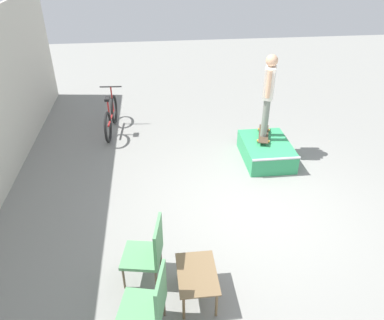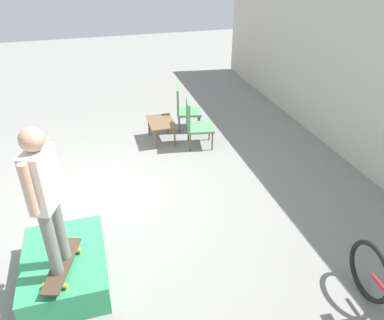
{
  "view_description": "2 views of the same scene",
  "coord_description": "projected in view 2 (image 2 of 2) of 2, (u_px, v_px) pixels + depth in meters",
  "views": [
    {
      "loc": [
        -4.94,
        1.73,
        4.19
      ],
      "look_at": [
        0.48,
        1.11,
        0.83
      ],
      "focal_mm": 35.0,
      "sensor_mm": 36.0,
      "label": 1
    },
    {
      "loc": [
        5.24,
        -0.02,
        3.63
      ],
      "look_at": [
        0.41,
        1.36,
        0.68
      ],
      "focal_mm": 35.0,
      "sensor_mm": 36.0,
      "label": 2
    }
  ],
  "objects": [
    {
      "name": "patio_chair_right",
      "position": [
        195.0,
        122.0,
        7.41
      ],
      "size": [
        0.61,
        0.61,
        0.97
      ],
      "rotation": [
        0.0,
        0.0,
        2.96
      ],
      "color": "brown",
      "rests_on": "ground_plane"
    },
    {
      "name": "patio_chair_left",
      "position": [
        184.0,
        107.0,
        8.1
      ],
      "size": [
        0.62,
        0.62,
        0.97
      ],
      "rotation": [
        0.0,
        0.0,
        2.92
      ],
      "color": "brown",
      "rests_on": "ground_plane"
    },
    {
      "name": "skate_ramp_box",
      "position": [
        65.0,
        267.0,
        4.54
      ],
      "size": [
        1.34,
        0.96,
        0.42
      ],
      "color": "#339E60",
      "rests_on": "ground_plane"
    },
    {
      "name": "skateboard_on_ramp",
      "position": [
        62.0,
        265.0,
        4.2
      ],
      "size": [
        0.87,
        0.44,
        0.07
      ],
      "rotation": [
        0.0,
        0.0,
        -0.3
      ],
      "color": "#473828",
      "rests_on": "skate_ramp_box"
    },
    {
      "name": "coffee_table",
      "position": [
        161.0,
        124.0,
        7.66
      ],
      "size": [
        0.75,
        0.51,
        0.44
      ],
      "color": "brown",
      "rests_on": "ground_plane"
    },
    {
      "name": "ground_plane",
      "position": [
        106.0,
        194.0,
        6.19
      ],
      "size": [
        24.0,
        24.0,
        0.0
      ],
      "primitive_type": "plane",
      "color": "gray"
    },
    {
      "name": "house_wall_back",
      "position": [
        361.0,
        82.0,
        6.5
      ],
      "size": [
        12.0,
        0.06,
        3.0
      ],
      "color": "beige",
      "rests_on": "ground_plane"
    },
    {
      "name": "person_skater",
      "position": [
        44.0,
        192.0,
        3.69
      ],
      "size": [
        0.54,
        0.32,
        1.69
      ],
      "rotation": [
        0.0,
        0.0,
        -0.37
      ],
      "color": "gray",
      "rests_on": "skateboard_on_ramp"
    }
  ]
}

